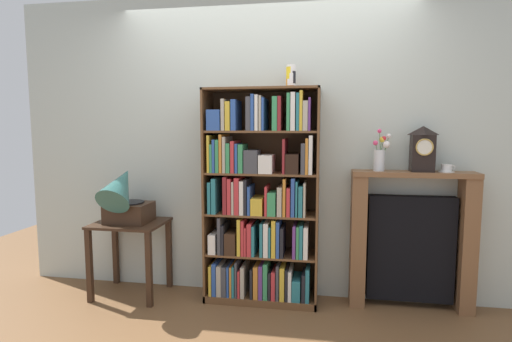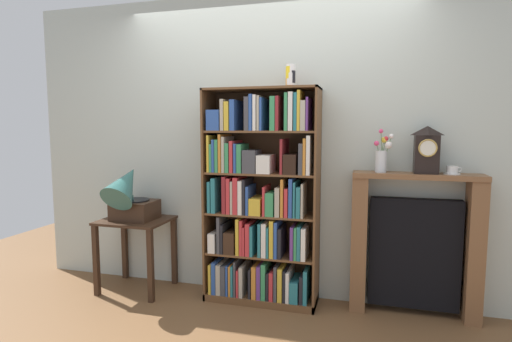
% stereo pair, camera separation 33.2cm
% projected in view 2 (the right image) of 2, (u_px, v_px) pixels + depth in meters
% --- Properties ---
extents(ground_plane, '(7.58, 6.40, 0.02)m').
position_uv_depth(ground_plane, '(258.00, 306.00, 3.33)').
color(ground_plane, brown).
extents(wall_back, '(4.58, 0.08, 2.60)m').
position_uv_depth(wall_back, '(271.00, 147.00, 3.48)').
color(wall_back, beige).
rests_on(wall_back, ground).
extents(bookshelf, '(0.94, 0.33, 1.78)m').
position_uv_depth(bookshelf, '(260.00, 205.00, 3.34)').
color(bookshelf, brown).
rests_on(bookshelf, ground).
extents(cup_stack, '(0.08, 0.08, 0.18)m').
position_uv_depth(cup_stack, '(291.00, 76.00, 3.18)').
color(cup_stack, orange).
rests_on(cup_stack, bookshelf).
extents(side_table_left, '(0.60, 0.49, 0.65)m').
position_uv_depth(side_table_left, '(136.00, 235.00, 3.61)').
color(side_table_left, '#382316').
rests_on(side_table_left, ground).
extents(gramophone, '(0.36, 0.52, 0.56)m').
position_uv_depth(gramophone, '(129.00, 194.00, 3.49)').
color(gramophone, '#382316').
rests_on(gramophone, side_table_left).
extents(fireplace_mantel, '(0.96, 0.22, 1.12)m').
position_uv_depth(fireplace_mantel, '(414.00, 246.00, 3.12)').
color(fireplace_mantel, brown).
rests_on(fireplace_mantel, ground).
extents(mantel_clock, '(0.17, 0.13, 0.36)m').
position_uv_depth(mantel_clock, '(427.00, 150.00, 3.01)').
color(mantel_clock, black).
rests_on(mantel_clock, fireplace_mantel).
extents(flower_vase, '(0.15, 0.11, 0.34)m').
position_uv_depth(flower_vase, '(382.00, 156.00, 3.10)').
color(flower_vase, silver).
rests_on(flower_vase, fireplace_mantel).
extents(teacup_with_saucer, '(0.13, 0.12, 0.06)m').
position_uv_depth(teacup_with_saucer, '(452.00, 171.00, 2.98)').
color(teacup_with_saucer, white).
rests_on(teacup_with_saucer, fireplace_mantel).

